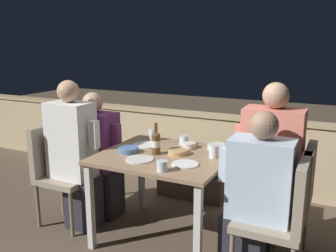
% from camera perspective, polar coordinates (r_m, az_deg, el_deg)
% --- Properties ---
extents(ground_plane, '(16.00, 16.00, 0.00)m').
position_cam_1_polar(ground_plane, '(3.20, -0.56, -17.37)').
color(ground_plane, brown).
extents(parapet_wall, '(9.00, 0.18, 0.84)m').
position_cam_1_polar(parapet_wall, '(4.19, 7.75, -3.68)').
color(parapet_wall, tan).
rests_on(parapet_wall, ground_plane).
extents(dining_table, '(1.01, 0.91, 0.75)m').
position_cam_1_polar(dining_table, '(2.93, -0.59, -6.24)').
color(dining_table, '#937556').
rests_on(dining_table, ground_plane).
extents(planter_hedge, '(0.72, 0.47, 0.57)m').
position_cam_1_polar(planter_hedge, '(3.88, 4.16, -6.55)').
color(planter_hedge, brown).
rests_on(planter_hedge, ground_plane).
extents(chair_left_near, '(0.45, 0.44, 0.91)m').
position_cam_1_polar(chair_left_near, '(3.41, -17.16, -5.96)').
color(chair_left_near, gray).
rests_on(chair_left_near, ground_plane).
extents(person_white_polo, '(0.47, 0.26, 1.32)m').
position_cam_1_polar(person_white_polo, '(3.24, -14.69, -4.49)').
color(person_white_polo, '#282833').
rests_on(person_white_polo, ground_plane).
extents(chair_left_far, '(0.45, 0.44, 0.91)m').
position_cam_1_polar(chair_left_far, '(3.58, -13.75, -4.83)').
color(chair_left_far, gray).
rests_on(chair_left_far, ground_plane).
extents(person_purple_stripe, '(0.50, 0.26, 1.19)m').
position_cam_1_polar(person_purple_stripe, '(3.44, -11.15, -4.55)').
color(person_purple_stripe, '#282833').
rests_on(person_purple_stripe, ground_plane).
extents(chair_right_near, '(0.45, 0.44, 0.91)m').
position_cam_1_polar(chair_right_near, '(2.54, 18.23, -12.72)').
color(chair_right_near, gray).
rests_on(chair_right_near, ground_plane).
extents(person_blue_shirt, '(0.49, 0.26, 1.20)m').
position_cam_1_polar(person_blue_shirt, '(2.54, 13.67, -10.96)').
color(person_blue_shirt, '#282833').
rests_on(person_blue_shirt, ground_plane).
extents(chair_right_far, '(0.45, 0.44, 0.91)m').
position_cam_1_polar(chair_right_far, '(2.83, 19.40, -10.03)').
color(chair_right_far, gray).
rests_on(chair_right_far, ground_plane).
extents(person_coral_top, '(0.50, 0.26, 1.35)m').
position_cam_1_polar(person_coral_top, '(2.81, 15.54, -7.00)').
color(person_coral_top, '#282833').
rests_on(person_coral_top, ground_plane).
extents(beer_bottle, '(0.07, 0.07, 0.26)m').
position_cam_1_polar(beer_bottle, '(2.87, -1.95, -2.63)').
color(beer_bottle, brown).
rests_on(beer_bottle, dining_table).
extents(plate_0, '(0.23, 0.23, 0.01)m').
position_cam_1_polar(plate_0, '(3.14, -3.61, -3.04)').
color(plate_0, white).
rests_on(plate_0, dining_table).
extents(plate_1, '(0.20, 0.20, 0.01)m').
position_cam_1_polar(plate_1, '(2.65, 2.76, -6.12)').
color(plate_1, white).
rests_on(plate_1, dining_table).
extents(plate_2, '(0.21, 0.21, 0.01)m').
position_cam_1_polar(plate_2, '(2.76, -4.57, -5.34)').
color(plate_2, silver).
rests_on(plate_2, dining_table).
extents(bowl_0, '(0.11, 0.11, 0.04)m').
position_cam_1_polar(bowl_0, '(3.07, 3.50, -3.03)').
color(bowl_0, beige).
rests_on(bowl_0, dining_table).
extents(bowl_1, '(0.17, 0.17, 0.04)m').
position_cam_1_polar(bowl_1, '(2.96, -6.36, -3.75)').
color(bowl_1, '#4C709E').
rests_on(bowl_1, dining_table).
extents(bowl_2, '(0.17, 0.17, 0.04)m').
position_cam_1_polar(bowl_2, '(2.89, 1.62, -4.10)').
color(bowl_2, tan).
rests_on(bowl_2, dining_table).
extents(bowl_3, '(0.16, 0.16, 0.04)m').
position_cam_1_polar(bowl_3, '(3.06, 7.83, -3.23)').
color(bowl_3, beige).
rests_on(bowl_3, dining_table).
extents(glass_cup_0, '(0.08, 0.08, 0.08)m').
position_cam_1_polar(glass_cup_0, '(2.51, -0.94, -6.42)').
color(glass_cup_0, silver).
rests_on(glass_cup_0, dining_table).
extents(glass_cup_1, '(0.07, 0.07, 0.11)m').
position_cam_1_polar(glass_cup_1, '(3.30, -2.52, -1.39)').
color(glass_cup_1, silver).
rests_on(glass_cup_1, dining_table).
extents(glass_cup_2, '(0.08, 0.08, 0.08)m').
position_cam_1_polar(glass_cup_2, '(3.16, 2.56, -2.27)').
color(glass_cup_2, silver).
rests_on(glass_cup_2, dining_table).
extents(glass_cup_3, '(0.07, 0.07, 0.10)m').
position_cam_1_polar(glass_cup_3, '(2.82, 7.35, -4.08)').
color(glass_cup_3, silver).
rests_on(glass_cup_3, dining_table).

